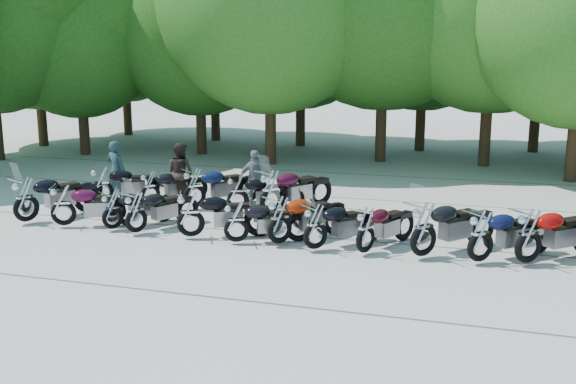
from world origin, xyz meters
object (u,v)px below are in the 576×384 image
(motorcycle_0, at_px, (25,198))
(motorcycle_5, at_px, (236,220))
(motorcycle_6, at_px, (280,218))
(motorcycle_10, at_px, (481,234))
(motorcycle_4, at_px, (190,213))
(motorcycle_8, at_px, (366,229))
(motorcycle_13, at_px, (102,183))
(motorcycle_16, at_px, (238,192))
(rider_1, at_px, (180,173))
(motorcycle_2, at_px, (112,209))
(motorcycle_3, at_px, (136,211))
(motorcycle_1, at_px, (63,204))
(motorcycle_7, at_px, (316,225))
(motorcycle_9, at_px, (424,227))
(rider_2, at_px, (255,179))
(motorcycle_11, at_px, (529,234))
(motorcycle_14, at_px, (150,186))
(motorcycle_15, at_px, (194,187))
(motorcycle_17, at_px, (271,190))
(rider_0, at_px, (116,169))

(motorcycle_0, relative_size, motorcycle_5, 1.20)
(motorcycle_6, bearing_deg, motorcycle_10, -145.21)
(motorcycle_4, height_order, motorcycle_8, motorcycle_4)
(motorcycle_13, height_order, motorcycle_16, motorcycle_13)
(motorcycle_5, distance_m, rider_1, 4.86)
(motorcycle_0, relative_size, motorcycle_2, 1.22)
(motorcycle_2, bearing_deg, motorcycle_0, 35.04)
(motorcycle_3, relative_size, motorcycle_13, 0.95)
(motorcycle_1, bearing_deg, motorcycle_7, -114.47)
(motorcycle_7, height_order, motorcycle_16, motorcycle_7)
(motorcycle_3, bearing_deg, motorcycle_9, -151.92)
(motorcycle_4, height_order, rider_2, rider_2)
(motorcycle_8, xyz_separation_m, rider_1, (-6.26, 3.65, 0.29))
(motorcycle_2, distance_m, motorcycle_4, 2.23)
(motorcycle_1, distance_m, motorcycle_6, 5.87)
(motorcycle_11, distance_m, motorcycle_16, 8.09)
(motorcycle_14, bearing_deg, motorcycle_0, 91.85)
(motorcycle_15, bearing_deg, motorcycle_17, -140.31)
(motorcycle_3, height_order, motorcycle_10, motorcycle_10)
(motorcycle_0, bearing_deg, motorcycle_2, -152.54)
(motorcycle_11, bearing_deg, motorcycle_8, 51.75)
(rider_0, bearing_deg, motorcycle_6, 162.98)
(motorcycle_17, bearing_deg, motorcycle_9, -177.96)
(motorcycle_7, distance_m, motorcycle_13, 7.71)
(motorcycle_14, distance_m, motorcycle_15, 1.45)
(motorcycle_17, distance_m, rider_2, 1.18)
(motorcycle_0, xyz_separation_m, rider_2, (5.20, 3.53, 0.14))
(motorcycle_13, bearing_deg, motorcycle_17, -116.81)
(motorcycle_10, bearing_deg, motorcycle_8, 48.33)
(motorcycle_10, height_order, motorcycle_16, motorcycle_10)
(motorcycle_4, distance_m, rider_2, 3.65)
(motorcycle_0, xyz_separation_m, motorcycle_11, (12.57, 0.06, -0.00))
(motorcycle_2, bearing_deg, motorcycle_3, -158.36)
(motorcycle_13, bearing_deg, motorcycle_6, -140.20)
(motorcycle_9, relative_size, motorcycle_13, 1.11)
(motorcycle_8, distance_m, motorcycle_15, 6.15)
(motorcycle_0, xyz_separation_m, motorcycle_15, (3.64, 2.69, -0.02))
(motorcycle_0, distance_m, rider_1, 4.50)
(motorcycle_11, height_order, rider_0, rider_0)
(motorcycle_5, bearing_deg, motorcycle_3, 63.29)
(motorcycle_3, distance_m, rider_0, 4.47)
(motorcycle_3, distance_m, motorcycle_8, 5.78)
(motorcycle_8, height_order, motorcycle_13, motorcycle_13)
(motorcycle_7, xyz_separation_m, motorcycle_10, (3.64, 0.09, 0.05))
(motorcycle_6, bearing_deg, motorcycle_7, -155.05)
(motorcycle_0, bearing_deg, motorcycle_1, -156.18)
(motorcycle_14, xyz_separation_m, motorcycle_16, (2.74, 0.01, 0.01))
(motorcycle_11, height_order, rider_2, rider_2)
(motorcycle_2, relative_size, motorcycle_3, 0.94)
(motorcycle_3, xyz_separation_m, rider_1, (-0.48, 3.61, 0.29))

